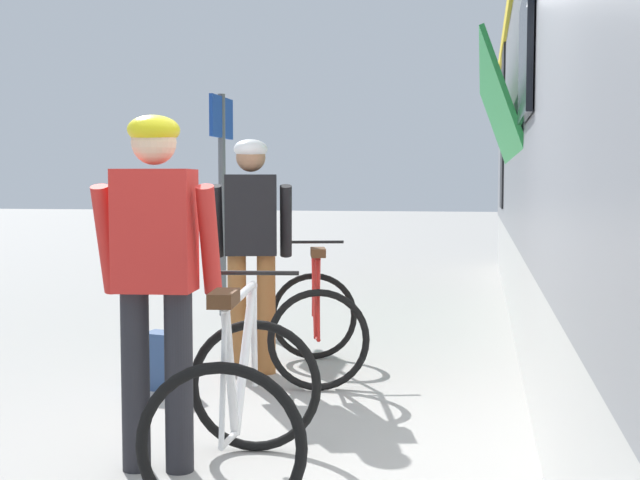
{
  "coord_description": "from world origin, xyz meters",
  "views": [
    {
      "loc": [
        1.0,
        -3.89,
        1.42
      ],
      "look_at": [
        -0.06,
        1.49,
        1.05
      ],
      "focal_mm": 45.52,
      "sensor_mm": 36.0,
      "label": 1
    }
  ],
  "objects_px": {
    "cyclist_far_in_red": "(156,260)",
    "backpack_on_platform": "(165,361)",
    "bicycle_near_red": "(316,321)",
    "cyclist_near_in_dark": "(251,234)",
    "platform_sign_post": "(222,166)",
    "bicycle_far_white": "(240,403)"
  },
  "relations": [
    {
      "from": "bicycle_far_white",
      "to": "platform_sign_post",
      "type": "xyz_separation_m",
      "value": [
        -1.66,
        4.83,
        1.22
      ]
    },
    {
      "from": "cyclist_near_in_dark",
      "to": "bicycle_near_red",
      "type": "bearing_deg",
      "value": 8.33
    },
    {
      "from": "cyclist_near_in_dark",
      "to": "bicycle_far_white",
      "type": "relative_size",
      "value": 1.52
    },
    {
      "from": "cyclist_far_in_red",
      "to": "backpack_on_platform",
      "type": "distance_m",
      "value": 1.84
    },
    {
      "from": "backpack_on_platform",
      "to": "cyclist_far_in_red",
      "type": "bearing_deg",
      "value": -55.97
    },
    {
      "from": "cyclist_far_in_red",
      "to": "platform_sign_post",
      "type": "height_order",
      "value": "platform_sign_post"
    },
    {
      "from": "cyclist_near_in_dark",
      "to": "bicycle_far_white",
      "type": "height_order",
      "value": "cyclist_near_in_dark"
    },
    {
      "from": "cyclist_far_in_red",
      "to": "bicycle_near_red",
      "type": "xyz_separation_m",
      "value": [
        0.36,
        2.18,
        -0.65
      ]
    },
    {
      "from": "cyclist_near_in_dark",
      "to": "bicycle_far_white",
      "type": "distance_m",
      "value": 2.41
    },
    {
      "from": "backpack_on_platform",
      "to": "platform_sign_post",
      "type": "distance_m",
      "value": 3.52
    },
    {
      "from": "cyclist_far_in_red",
      "to": "backpack_on_platform",
      "type": "xyz_separation_m",
      "value": [
        -0.58,
        1.52,
        -0.85
      ]
    },
    {
      "from": "bicycle_near_red",
      "to": "platform_sign_post",
      "type": "bearing_deg",
      "value": 121.68
    },
    {
      "from": "bicycle_far_white",
      "to": "platform_sign_post",
      "type": "height_order",
      "value": "platform_sign_post"
    },
    {
      "from": "cyclist_far_in_red",
      "to": "bicycle_near_red",
      "type": "relative_size",
      "value": 1.46
    },
    {
      "from": "platform_sign_post",
      "to": "bicycle_near_red",
      "type": "bearing_deg",
      "value": -58.32
    },
    {
      "from": "cyclist_near_in_dark",
      "to": "bicycle_near_red",
      "type": "distance_m",
      "value": 0.81
    },
    {
      "from": "backpack_on_platform",
      "to": "platform_sign_post",
      "type": "relative_size",
      "value": 0.17
    },
    {
      "from": "cyclist_near_in_dark",
      "to": "bicycle_near_red",
      "type": "xyz_separation_m",
      "value": [
        0.48,
        0.07,
        -0.65
      ]
    },
    {
      "from": "cyclist_near_in_dark",
      "to": "backpack_on_platform",
      "type": "xyz_separation_m",
      "value": [
        -0.46,
        -0.59,
        -0.85
      ]
    },
    {
      "from": "bicycle_far_white",
      "to": "platform_sign_post",
      "type": "bearing_deg",
      "value": 108.95
    },
    {
      "from": "cyclist_far_in_red",
      "to": "platform_sign_post",
      "type": "xyz_separation_m",
      "value": [
        -1.19,
        4.69,
        0.57
      ]
    },
    {
      "from": "cyclist_far_in_red",
      "to": "bicycle_near_red",
      "type": "distance_m",
      "value": 2.3
    }
  ]
}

